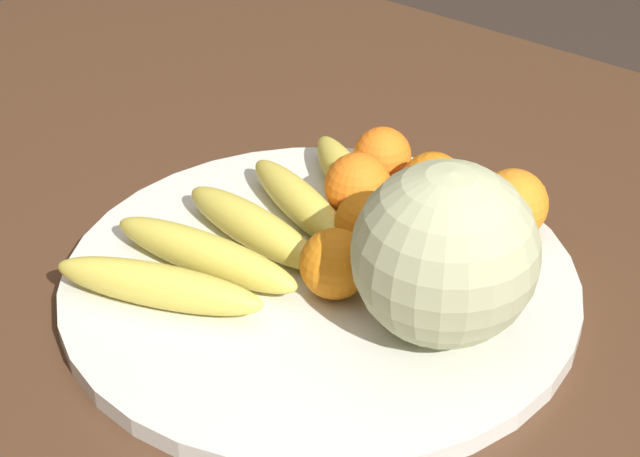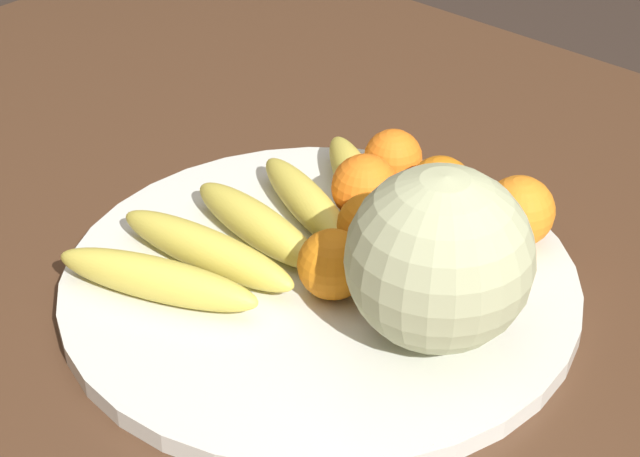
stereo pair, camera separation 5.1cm
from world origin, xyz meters
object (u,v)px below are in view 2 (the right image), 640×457
object	(u,v)px
melon	(439,259)
orange_back_left	(365,187)
kitchen_table	(358,367)
orange_back_right	(440,189)
fruit_bowl	(320,282)
banana_bunch	(259,229)
produce_tag	(389,284)
orange_side_extra	(370,226)
orange_front_left	(519,211)
orange_mid_center	(333,264)
orange_front_right	(434,226)
orange_top_small	(393,158)

from	to	relation	value
melon	orange_back_left	xyz separation A→B (m)	(0.16, -0.10, -0.04)
kitchen_table	orange_back_right	world-z (taller)	orange_back_right
fruit_bowl	banana_bunch	distance (m)	0.08
orange_back_right	produce_tag	world-z (taller)	orange_back_right
orange_side_extra	orange_front_left	bearing A→B (deg)	-129.82
fruit_bowl	orange_mid_center	world-z (taller)	orange_mid_center
fruit_bowl	produce_tag	xyz separation A→B (m)	(-0.06, -0.03, 0.01)
orange_back_left	orange_side_extra	size ratio (longest dim) A/B	1.05
melon	orange_front_right	xyz separation A→B (m)	(0.07, -0.09, -0.04)
produce_tag	kitchen_table	bearing A→B (deg)	29.84
kitchen_table	orange_front_left	xyz separation A→B (m)	(-0.06, -0.15, 0.13)
fruit_bowl	orange_back_right	world-z (taller)	orange_back_right
melon	orange_back_right	distance (m)	0.18
fruit_bowl	melon	world-z (taller)	melon
orange_back_right	kitchen_table	bearing A→B (deg)	96.56
kitchen_table	produce_tag	distance (m)	0.10
banana_bunch	produce_tag	bearing A→B (deg)	-157.96
orange_front_left	orange_back_right	size ratio (longest dim) A/B	1.03
fruit_bowl	orange_side_extra	world-z (taller)	orange_side_extra
kitchen_table	orange_back_left	distance (m)	0.17
melon	orange_top_small	size ratio (longest dim) A/B	2.58
kitchen_table	orange_mid_center	xyz separation A→B (m)	(0.01, 0.02, 0.12)
orange_mid_center	produce_tag	distance (m)	0.06
melon	orange_back_right	world-z (taller)	melon
orange_front_left	orange_top_small	size ratio (longest dim) A/B	1.13
orange_front_right	fruit_bowl	bearing A→B (deg)	56.81
fruit_bowl	melon	distance (m)	0.15
orange_top_small	orange_side_extra	world-z (taller)	orange_side_extra
fruit_bowl	melon	bearing A→B (deg)	-178.89
melon	orange_back_left	distance (m)	0.19
orange_back_right	orange_back_left	bearing A→B (deg)	38.49
orange_side_extra	orange_top_small	bearing A→B (deg)	-60.86
banana_bunch	orange_back_left	world-z (taller)	orange_back_left
orange_side_extra	produce_tag	world-z (taller)	orange_side_extra
melon	orange_back_right	xyz separation A→B (m)	(0.10, -0.14, -0.04)
orange_front_right	produce_tag	world-z (taller)	orange_front_right
produce_tag	fruit_bowl	bearing A→B (deg)	8.80
banana_bunch	orange_back_left	bearing A→B (deg)	-103.35
kitchen_table	fruit_bowl	distance (m)	0.09
orange_back_left	orange_side_extra	bearing A→B (deg)	134.27
orange_front_right	orange_side_extra	size ratio (longest dim) A/B	1.11
banana_bunch	orange_side_extra	size ratio (longest dim) A/B	5.80
orange_front_left	fruit_bowl	bearing A→B (deg)	58.24
orange_top_small	orange_front_left	bearing A→B (deg)	178.68
banana_bunch	orange_side_extra	xyz separation A→B (m)	(-0.08, -0.06, 0.01)
orange_front_left	orange_back_left	bearing A→B (deg)	24.70
kitchen_table	melon	world-z (taller)	melon
orange_top_small	orange_mid_center	bearing A→B (deg)	113.17
kitchen_table	orange_back_left	xyz separation A→B (m)	(0.07, -0.09, 0.12)
fruit_bowl	orange_top_small	xyz separation A→B (m)	(0.05, -0.17, 0.04)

